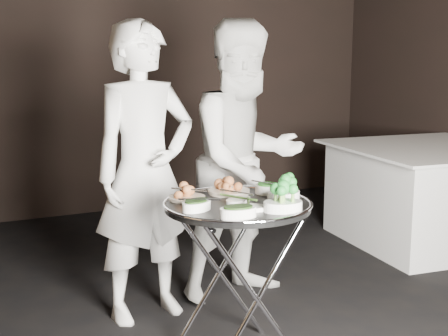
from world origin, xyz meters
name	(u,v)px	position (x,y,z in m)	size (l,w,h in m)	color
wall_back	(85,54)	(0.00, 3.52, 1.50)	(6.00, 0.05, 3.00)	black
tray_stand	(237,275)	(-0.05, 0.30, 0.44)	(0.54, 0.46, 0.79)	silver
serving_tray	(238,205)	(-0.05, 0.30, 0.80)	(0.71, 0.71, 0.04)	black
potato_plate_a	(187,194)	(-0.24, 0.47, 0.83)	(0.18, 0.18, 0.07)	beige
potato_plate_b	(229,187)	(0.00, 0.50, 0.84)	(0.21, 0.21, 0.08)	beige
greens_bowl	(267,187)	(0.18, 0.42, 0.84)	(0.12, 0.12, 0.07)	white
asparagus_plate_a	(238,199)	(-0.04, 0.32, 0.82)	(0.18, 0.15, 0.03)	white
asparagus_plate_b	(248,206)	(-0.06, 0.16, 0.82)	(0.22, 0.18, 0.04)	white
spinach_bowl_a	(197,204)	(-0.28, 0.26, 0.84)	(0.19, 0.16, 0.06)	white
spinach_bowl_b	(238,210)	(-0.17, 0.06, 0.84)	(0.17, 0.12, 0.07)	white
broccoli_bowl_a	(284,194)	(0.18, 0.25, 0.84)	(0.19, 0.15, 0.07)	white
broccoli_bowl_b	(283,204)	(0.07, 0.07, 0.84)	(0.20, 0.16, 0.08)	white
serving_utensils	(234,189)	(-0.03, 0.37, 0.86)	(0.58, 0.44, 0.01)	silver
waiter_left	(145,172)	(-0.27, 1.01, 0.85)	(0.62, 0.41, 1.69)	silver
waiter_right	(246,161)	(0.39, 1.05, 0.86)	(0.83, 0.65, 1.71)	silver
dining_table	(429,194)	(2.23, 1.40, 0.39)	(1.37, 1.37, 0.78)	white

